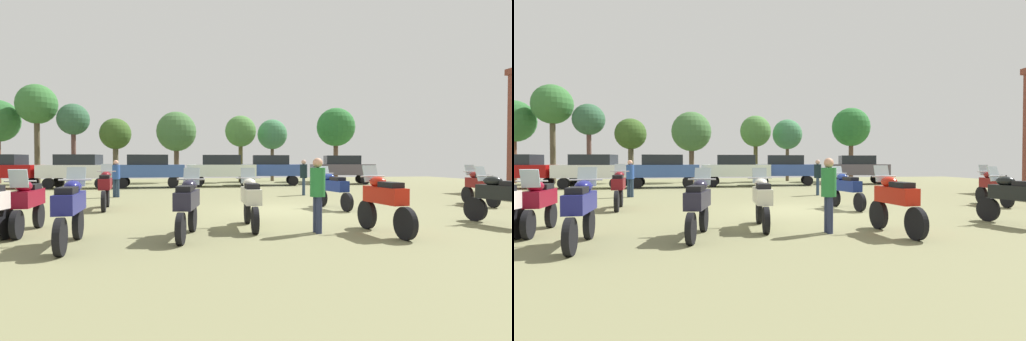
# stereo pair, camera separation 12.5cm
# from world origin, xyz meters

# --- Properties ---
(ground_plane) EXTENTS (44.00, 52.00, 0.02)m
(ground_plane) POSITION_xyz_m (0.00, 0.00, 0.01)
(ground_plane) COLOR #7A7952
(motorcycle_1) EXTENTS (0.62, 2.22, 1.49)m
(motorcycle_1) POSITION_xyz_m (-5.51, -4.86, 0.75)
(motorcycle_1) COLOR black
(motorcycle_1) RESTS_ON ground
(motorcycle_2) EXTENTS (0.62, 2.17, 1.44)m
(motorcycle_2) POSITION_xyz_m (-1.81, -3.36, 0.73)
(motorcycle_2) COLOR black
(motorcycle_2) RESTS_ON ground
(motorcycle_4) EXTENTS (0.62, 2.14, 1.44)m
(motorcycle_4) POSITION_xyz_m (-6.81, -3.20, 0.73)
(motorcycle_4) COLOR black
(motorcycle_4) RESTS_ON ground
(motorcycle_5) EXTENTS (0.80, 2.17, 1.47)m
(motorcycle_5) POSITION_xyz_m (4.53, -4.02, 0.74)
(motorcycle_5) COLOR black
(motorcycle_5) RESTS_ON ground
(motorcycle_6) EXTENTS (0.69, 2.22, 1.44)m
(motorcycle_6) POSITION_xyz_m (1.60, 0.10, 0.73)
(motorcycle_6) COLOR black
(motorcycle_6) RESTS_ON ground
(motorcycle_8) EXTENTS (0.62, 2.15, 1.51)m
(motorcycle_8) POSITION_xyz_m (0.97, -4.64, 0.76)
(motorcycle_8) COLOR black
(motorcycle_8) RESTS_ON ground
(motorcycle_9) EXTENTS (0.62, 2.20, 1.51)m
(motorcycle_9) POSITION_xyz_m (-5.96, 1.27, 0.76)
(motorcycle_9) COLOR black
(motorcycle_9) RESTS_ON ground
(motorcycle_10) EXTENTS (0.69, 2.13, 1.46)m
(motorcycle_10) POSITION_xyz_m (-3.32, -4.31, 0.74)
(motorcycle_10) COLOR black
(motorcycle_10) RESTS_ON ground
(motorcycle_11) EXTENTS (0.62, 2.14, 1.47)m
(motorcycle_11) POSITION_xyz_m (7.23, 0.16, 0.74)
(motorcycle_11) COLOR black
(motorcycle_11) RESTS_ON ground
(car_1) EXTENTS (4.47, 2.25, 2.00)m
(car_1) POSITION_xyz_m (-9.49, 12.69, 1.19)
(car_1) COLOR black
(car_1) RESTS_ON ground
(car_2) EXTENTS (4.46, 2.23, 2.00)m
(car_2) POSITION_xyz_m (-0.94, 13.06, 1.19)
(car_2) COLOR black
(car_2) RESTS_ON ground
(car_3) EXTENTS (4.51, 2.39, 2.00)m
(car_3) POSITION_xyz_m (2.39, 13.80, 1.19)
(car_3) COLOR black
(car_3) RESTS_ON ground
(car_4) EXTENTS (4.55, 2.55, 2.00)m
(car_4) POSITION_xyz_m (7.69, 14.36, 1.19)
(car_4) COLOR black
(car_4) RESTS_ON ground
(car_5) EXTENTS (4.36, 1.95, 2.00)m
(car_5) POSITION_xyz_m (-5.48, 12.64, 1.19)
(car_5) COLOR black
(car_5) RESTS_ON ground
(car_6) EXTENTS (4.53, 2.45, 2.00)m
(car_6) POSITION_xyz_m (-13.92, 13.27, 1.19)
(car_6) COLOR black
(car_6) RESTS_ON ground
(person_1) EXTENTS (0.45, 0.45, 1.66)m
(person_1) POSITION_xyz_m (-6.34, 5.96, 0.99)
(person_1) COLOR #24364C
(person_1) RESTS_ON ground
(person_2) EXTENTS (0.43, 0.43, 1.68)m
(person_2) POSITION_xyz_m (2.20, 5.53, 1.00)
(person_2) COLOR #25364F
(person_2) RESTS_ON ground
(person_3) EXTENTS (0.36, 0.36, 1.69)m
(person_3) POSITION_xyz_m (-0.44, -4.27, 1.00)
(person_3) COLOR #272F4D
(person_3) RESTS_ON ground
(tree_1) EXTENTS (3.12, 3.12, 5.95)m
(tree_1) POSITION_xyz_m (8.90, 18.66, 4.37)
(tree_1) COLOR brown
(tree_1) RESTS_ON ground
(tree_2) EXTENTS (2.99, 2.99, 5.35)m
(tree_2) POSITION_xyz_m (-3.88, 18.48, 3.84)
(tree_2) COLOR brown
(tree_2) RESTS_ON ground
(tree_4) EXTENTS (2.83, 2.83, 7.12)m
(tree_4) POSITION_xyz_m (-13.71, 18.65, 5.62)
(tree_4) COLOR brown
(tree_4) RESTS_ON ground
(tree_5) EXTENTS (2.27, 2.27, 4.75)m
(tree_5) POSITION_xyz_m (-8.27, 18.36, 3.56)
(tree_5) COLOR #4E4834
(tree_5) RESTS_ON ground
(tree_6) EXTENTS (2.41, 2.41, 4.98)m
(tree_6) POSITION_xyz_m (3.72, 19.25, 3.75)
(tree_6) COLOR brown
(tree_6) RESTS_ON ground
(tree_7) EXTENTS (2.25, 2.25, 5.76)m
(tree_7) POSITION_xyz_m (-11.19, 18.39, 4.56)
(tree_7) COLOR brown
(tree_7) RESTS_ON ground
(tree_8) EXTENTS (2.40, 2.40, 5.12)m
(tree_8) POSITION_xyz_m (0.99, 18.22, 3.88)
(tree_8) COLOR #4F4B28
(tree_8) RESTS_ON ground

